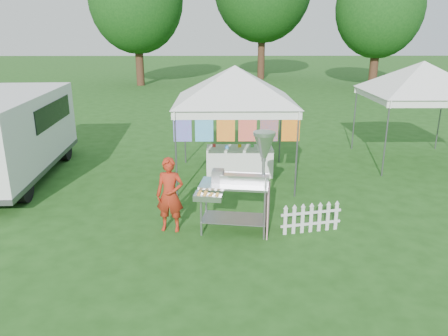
{
  "coord_description": "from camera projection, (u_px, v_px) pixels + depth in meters",
  "views": [
    {
      "loc": [
        -0.41,
        -7.77,
        3.88
      ],
      "look_at": [
        -0.31,
        0.92,
        1.1
      ],
      "focal_mm": 35.0,
      "sensor_mm": 36.0,
      "label": 1
    }
  ],
  "objects": [
    {
      "name": "picket_fence",
      "position": [
        311.0,
        219.0,
        8.64
      ],
      "size": [
        1.24,
        0.29,
        0.56
      ],
      "rotation": [
        0.0,
        0.0,
        0.21
      ],
      "color": "silver",
      "rests_on": "ground"
    },
    {
      "name": "canopy_right",
      "position": [
        425.0,
        61.0,
        12.5
      ],
      "size": [
        4.24,
        4.24,
        3.45
      ],
      "color": "#59595E",
      "rests_on": "ground"
    },
    {
      "name": "display_table",
      "position": [
        239.0,
        161.0,
        12.03
      ],
      "size": [
        1.8,
        0.7,
        0.79
      ],
      "primitive_type": "cube",
      "color": "white",
      "rests_on": "ground"
    },
    {
      "name": "vendor",
      "position": [
        170.0,
        195.0,
        8.59
      ],
      "size": [
        0.59,
        0.43,
        1.51
      ],
      "primitive_type": "imported",
      "rotation": [
        0.0,
        0.0,
        -0.13
      ],
      "color": "#9D2613",
      "rests_on": "ground"
    },
    {
      "name": "canopy_main",
      "position": [
        235.0,
        66.0,
        11.0
      ],
      "size": [
        4.24,
        4.24,
        3.45
      ],
      "color": "#59595E",
      "rests_on": "ground"
    },
    {
      "name": "donut_cart",
      "position": [
        246.0,
        175.0,
        8.37
      ],
      "size": [
        1.58,
        0.98,
        2.04
      ],
      "rotation": [
        0.0,
        0.0,
        -0.15
      ],
      "color": "gray",
      "rests_on": "ground"
    },
    {
      "name": "tree_right",
      "position": [
        380.0,
        8.0,
        28.08
      ],
      "size": [
        5.6,
        5.6,
        8.42
      ],
      "color": "#3D2716",
      "rests_on": "ground"
    },
    {
      "name": "cargo_van",
      "position": [
        8.0,
        134.0,
        11.58
      ],
      "size": [
        2.48,
        5.56,
        2.27
      ],
      "rotation": [
        0.0,
        0.0,
        0.06
      ],
      "color": "silver",
      "rests_on": "ground"
    },
    {
      "name": "ground",
      "position": [
        240.0,
        235.0,
        8.58
      ],
      "size": [
        120.0,
        120.0,
        0.0
      ],
      "primitive_type": "plane",
      "color": "#1D4814",
      "rests_on": "ground"
    }
  ]
}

